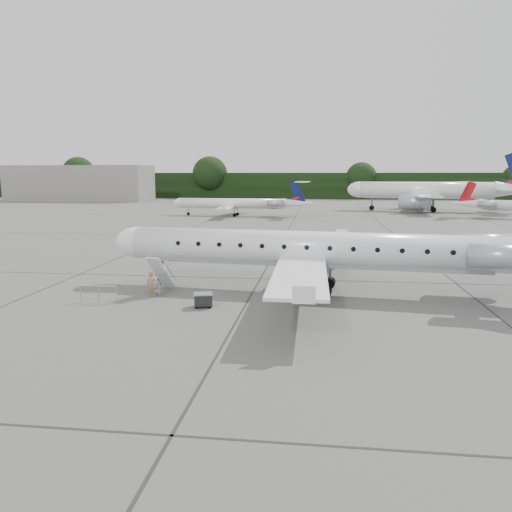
# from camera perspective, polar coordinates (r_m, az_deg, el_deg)

# --- Properties ---
(ground) EXTENTS (320.00, 320.00, 0.00)m
(ground) POSITION_cam_1_polar(r_m,az_deg,el_deg) (28.87, 9.97, -5.79)
(ground) COLOR #60605E
(ground) RESTS_ON ground
(treeline) EXTENTS (260.00, 4.00, 8.00)m
(treeline) POSITION_cam_1_polar(r_m,az_deg,el_deg) (157.89, 7.78, 7.96)
(treeline) COLOR black
(treeline) RESTS_ON ground
(terminal_building) EXTENTS (40.00, 14.00, 10.00)m
(terminal_building) POSITION_cam_1_polar(r_m,az_deg,el_deg) (153.94, -19.45, 7.86)
(terminal_building) COLOR gray
(terminal_building) RESTS_ON ground
(main_regional_jet) EXTENTS (32.71, 25.21, 7.80)m
(main_regional_jet) POSITION_cam_1_polar(r_m,az_deg,el_deg) (31.61, 6.40, 2.81)
(main_regional_jet) COLOR white
(main_regional_jet) RESTS_ON ground
(airstair) EXTENTS (1.13, 2.58, 2.45)m
(airstair) POSITION_cam_1_polar(r_m,az_deg,el_deg) (32.27, -10.82, -1.98)
(airstair) COLOR white
(airstair) RESTS_ON ground
(passenger) EXTENTS (0.65, 0.50, 1.59)m
(passenger) POSITION_cam_1_polar(r_m,az_deg,el_deg) (31.11, -11.86, -3.24)
(passenger) COLOR #8D6E4D
(passenger) RESTS_ON ground
(safety_railing) EXTENTS (2.20, 0.13, 1.00)m
(safety_railing) POSITION_cam_1_polar(r_m,az_deg,el_deg) (30.76, -17.54, -4.18)
(safety_railing) COLOR #96999F
(safety_railing) RESTS_ON ground
(baggage_cart) EXTENTS (1.17, 1.03, 0.87)m
(baggage_cart) POSITION_cam_1_polar(r_m,az_deg,el_deg) (28.51, -6.06, -4.99)
(baggage_cart) COLOR black
(baggage_cart) RESTS_ON ground
(bg_narrowbody) EXTENTS (36.51, 28.71, 11.95)m
(bg_narrowbody) POSITION_cam_1_polar(r_m,az_deg,el_deg) (107.83, 18.81, 8.02)
(bg_narrowbody) COLOR white
(bg_narrowbody) RESTS_ON ground
(bg_regional_left) EXTENTS (25.26, 18.91, 6.35)m
(bg_regional_left) POSITION_cam_1_polar(r_m,az_deg,el_deg) (90.66, -2.87, 6.59)
(bg_regional_left) COLOR white
(bg_regional_left) RESTS_ON ground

